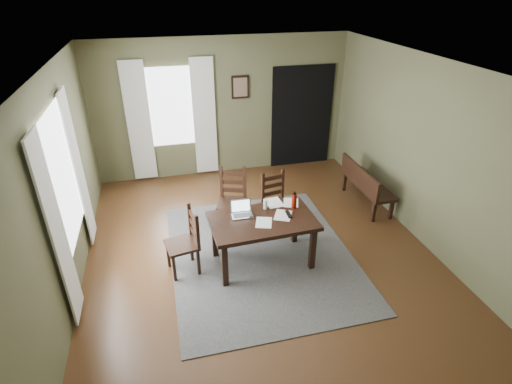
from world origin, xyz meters
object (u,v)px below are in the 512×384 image
object	(u,v)px
chair_end	(185,242)
chair_back_right	(276,202)
chair_back_left	(232,200)
water_bottle	(294,201)
dining_table	(263,225)
laptop	(241,211)
bench	(365,182)

from	to	relation	value
chair_end	chair_back_right	bearing A→B (deg)	106.01
chair_back_left	chair_back_right	distance (m)	0.71
chair_back_right	water_bottle	xyz separation A→B (m)	(0.06, -0.66, 0.38)
dining_table	laptop	xyz separation A→B (m)	(-0.25, 0.20, 0.14)
bench	water_bottle	world-z (taller)	water_bottle
dining_table	chair_back_left	bearing A→B (deg)	100.16
water_bottle	chair_back_left	bearing A→B (deg)	131.71
laptop	chair_end	bearing A→B (deg)	-169.88
chair_back_left	laptop	xyz separation A→B (m)	(-0.02, -0.82, 0.28)
chair_end	laptop	xyz separation A→B (m)	(0.81, 0.11, 0.31)
water_bottle	chair_back_right	bearing A→B (deg)	95.04
chair_back_right	laptop	world-z (taller)	chair_back_right
chair_back_right	dining_table	bearing A→B (deg)	-129.50
chair_back_left	laptop	world-z (taller)	chair_back_left
chair_back_right	laptop	distance (m)	1.01
chair_back_left	chair_back_right	xyz separation A→B (m)	(0.68, -0.17, -0.03)
chair_back_right	laptop	size ratio (longest dim) A/B	3.14
bench	chair_back_left	bearing A→B (deg)	93.45
bench	laptop	size ratio (longest dim) A/B	4.43
chair_end	water_bottle	xyz separation A→B (m)	(1.57, 0.10, 0.37)
chair_end	chair_back_right	xyz separation A→B (m)	(1.51, 0.76, -0.01)
chair_end	water_bottle	bearing A→B (deg)	83.06
dining_table	bench	distance (m)	2.47
chair_end	chair_back_right	world-z (taller)	chair_end
dining_table	chair_end	bearing A→B (deg)	172.72
water_bottle	dining_table	bearing A→B (deg)	-159.86
chair_back_left	laptop	size ratio (longest dim) A/B	3.37
dining_table	laptop	distance (m)	0.35
water_bottle	bench	bearing A→B (deg)	30.43
water_bottle	laptop	bearing A→B (deg)	179.06
chair_end	chair_back_left	distance (m)	1.25
chair_end	chair_back_left	size ratio (longest dim) A/B	0.94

